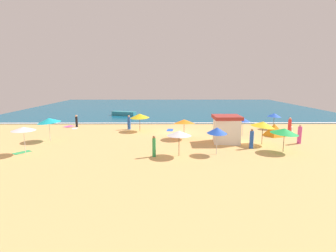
{
  "coord_description": "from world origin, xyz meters",
  "views": [
    {
      "loc": [
        -1.22,
        -29.66,
        6.02
      ],
      "look_at": [
        -0.97,
        -0.08,
        0.8
      ],
      "focal_mm": 28.03,
      "sensor_mm": 36.0,
      "label": 1
    }
  ],
  "objects_px": {
    "lifeguard_cabana": "(226,129)",
    "beachgoer_0": "(290,126)",
    "beachgoer_3": "(129,123)",
    "beachgoer_6": "(290,129)",
    "beachgoer_5": "(154,147)",
    "beach_umbrella_7": "(274,115)",
    "small_boat_0": "(124,113)",
    "beach_umbrella_5": "(285,131)",
    "beach_tent": "(274,130)",
    "beach_umbrella_4": "(49,120)",
    "beachgoer_2": "(77,121)",
    "beach_umbrella_0": "(179,133)",
    "beach_umbrella_6": "(184,121)",
    "beachgoer_1": "(252,139)",
    "beach_umbrella_9": "(23,129)",
    "beach_umbrella_8": "(263,124)",
    "beachgoer_4": "(300,135)",
    "beach_umbrella_2": "(140,116)",
    "beach_umbrella_1": "(243,120)",
    "beach_umbrella_3": "(217,130)"
  },
  "relations": [
    {
      "from": "beach_umbrella_5",
      "to": "beach_umbrella_3",
      "type": "bearing_deg",
      "value": -173.4
    },
    {
      "from": "beach_umbrella_6",
      "to": "beachgoer_4",
      "type": "bearing_deg",
      "value": -11.52
    },
    {
      "from": "beachgoer_2",
      "to": "beachgoer_6",
      "type": "height_order",
      "value": "beachgoer_2"
    },
    {
      "from": "beachgoer_6",
      "to": "small_boat_0",
      "type": "bearing_deg",
      "value": 147.75
    },
    {
      "from": "beachgoer_1",
      "to": "beachgoer_6",
      "type": "height_order",
      "value": "beachgoer_1"
    },
    {
      "from": "lifeguard_cabana",
      "to": "beachgoer_0",
      "type": "bearing_deg",
      "value": 28.67
    },
    {
      "from": "beach_umbrella_1",
      "to": "beachgoer_6",
      "type": "height_order",
      "value": "beach_umbrella_1"
    },
    {
      "from": "beach_umbrella_9",
      "to": "small_boat_0",
      "type": "bearing_deg",
      "value": 78.88
    },
    {
      "from": "beachgoer_3",
      "to": "beachgoer_5",
      "type": "height_order",
      "value": "beachgoer_3"
    },
    {
      "from": "lifeguard_cabana",
      "to": "beach_umbrella_4",
      "type": "bearing_deg",
      "value": 177.23
    },
    {
      "from": "beach_umbrella_3",
      "to": "beach_umbrella_7",
      "type": "relative_size",
      "value": 1.14
    },
    {
      "from": "beach_umbrella_4",
      "to": "small_boat_0",
      "type": "xyz_separation_m",
      "value": [
        4.52,
        18.2,
        -1.65
      ]
    },
    {
      "from": "beach_umbrella_4",
      "to": "beachgoer_1",
      "type": "xyz_separation_m",
      "value": [
        19.18,
        -3.07,
        -1.25
      ]
    },
    {
      "from": "beach_umbrella_6",
      "to": "beach_umbrella_9",
      "type": "relative_size",
      "value": 0.94
    },
    {
      "from": "beach_tent",
      "to": "beachgoer_6",
      "type": "height_order",
      "value": "beach_tent"
    },
    {
      "from": "beach_umbrella_0",
      "to": "beach_umbrella_7",
      "type": "xyz_separation_m",
      "value": [
        12.38,
        11.68,
        -0.12
      ]
    },
    {
      "from": "beach_umbrella_0",
      "to": "beach_umbrella_9",
      "type": "xyz_separation_m",
      "value": [
        -12.61,
        0.59,
        0.26
      ]
    },
    {
      "from": "beach_umbrella_4",
      "to": "beachgoer_2",
      "type": "distance_m",
      "value": 7.92
    },
    {
      "from": "beachgoer_6",
      "to": "beach_umbrella_8",
      "type": "bearing_deg",
      "value": -132.49
    },
    {
      "from": "beachgoer_3",
      "to": "beachgoer_4",
      "type": "bearing_deg",
      "value": -23.26
    },
    {
      "from": "beachgoer_0",
      "to": "beachgoer_5",
      "type": "height_order",
      "value": "beachgoer_0"
    },
    {
      "from": "beachgoer_1",
      "to": "beachgoer_2",
      "type": "distance_m",
      "value": 22.02
    },
    {
      "from": "beach_umbrella_0",
      "to": "beachgoer_2",
      "type": "relative_size",
      "value": 1.35
    },
    {
      "from": "beach_umbrella_1",
      "to": "beachgoer_5",
      "type": "relative_size",
      "value": 1.31
    },
    {
      "from": "beachgoer_2",
      "to": "beachgoer_4",
      "type": "relative_size",
      "value": 0.85
    },
    {
      "from": "beach_umbrella_3",
      "to": "beach_umbrella_6",
      "type": "xyz_separation_m",
      "value": [
        -2.28,
        5.78,
        -0.17
      ]
    },
    {
      "from": "beach_umbrella_5",
      "to": "beach_umbrella_6",
      "type": "height_order",
      "value": "beach_umbrella_6"
    },
    {
      "from": "lifeguard_cabana",
      "to": "beachgoer_6",
      "type": "distance_m",
      "value": 10.34
    },
    {
      "from": "beach_umbrella_6",
      "to": "beach_umbrella_2",
      "type": "bearing_deg",
      "value": 140.83
    },
    {
      "from": "beach_tent",
      "to": "beach_umbrella_7",
      "type": "bearing_deg",
      "value": 68.53
    },
    {
      "from": "beach_umbrella_0",
      "to": "beachgoer_1",
      "type": "relative_size",
      "value": 1.21
    },
    {
      "from": "beach_umbrella_8",
      "to": "lifeguard_cabana",
      "type": "bearing_deg",
      "value": 167.05
    },
    {
      "from": "beachgoer_5",
      "to": "beachgoer_0",
      "type": "bearing_deg",
      "value": 31.54
    },
    {
      "from": "beach_umbrella_4",
      "to": "beach_umbrella_6",
      "type": "height_order",
      "value": "beach_umbrella_4"
    },
    {
      "from": "beach_umbrella_0",
      "to": "beachgoer_6",
      "type": "xyz_separation_m",
      "value": [
        13.62,
        9.81,
        -1.49
      ]
    },
    {
      "from": "beach_umbrella_8",
      "to": "beach_tent",
      "type": "xyz_separation_m",
      "value": [
        2.64,
        3.64,
        -1.26
      ]
    },
    {
      "from": "beach_umbrella_4",
      "to": "small_boat_0",
      "type": "distance_m",
      "value": 18.82
    },
    {
      "from": "beach_umbrella_4",
      "to": "beachgoer_2",
      "type": "relative_size",
      "value": 1.84
    },
    {
      "from": "beachgoer_0",
      "to": "beachgoer_5",
      "type": "xyz_separation_m",
      "value": [
        -15.1,
        -9.27,
        -0.02
      ]
    },
    {
      "from": "beach_umbrella_3",
      "to": "beach_umbrella_7",
      "type": "distance_m",
      "value": 14.57
    },
    {
      "from": "beach_umbrella_7",
      "to": "small_boat_0",
      "type": "height_order",
      "value": "beach_umbrella_7"
    },
    {
      "from": "lifeguard_cabana",
      "to": "beach_umbrella_9",
      "type": "relative_size",
      "value": 1.01
    },
    {
      "from": "beachgoer_3",
      "to": "small_boat_0",
      "type": "bearing_deg",
      "value": 101.79
    },
    {
      "from": "beach_umbrella_6",
      "to": "beachgoer_6",
      "type": "relative_size",
      "value": 2.92
    },
    {
      "from": "beachgoer_1",
      "to": "small_boat_0",
      "type": "bearing_deg",
      "value": 124.59
    },
    {
      "from": "lifeguard_cabana",
      "to": "small_boat_0",
      "type": "height_order",
      "value": "lifeguard_cabana"
    },
    {
      "from": "beachgoer_3",
      "to": "beachgoer_6",
      "type": "height_order",
      "value": "beachgoer_3"
    },
    {
      "from": "small_boat_0",
      "to": "beachgoer_0",
      "type": "bearing_deg",
      "value": -34.35
    },
    {
      "from": "beach_umbrella_5",
      "to": "small_boat_0",
      "type": "bearing_deg",
      "value": 127.22
    },
    {
      "from": "beach_umbrella_7",
      "to": "beachgoer_4",
      "type": "height_order",
      "value": "beach_umbrella_7"
    }
  ]
}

